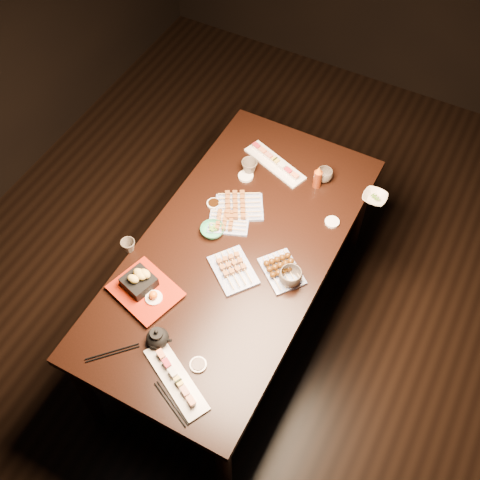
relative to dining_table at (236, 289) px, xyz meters
name	(u,v)px	position (x,y,z in m)	size (l,w,h in m)	color
ground	(251,337)	(0.13, -0.05, -0.38)	(5.00, 5.00, 0.00)	black
dining_table	(236,289)	(0.00, 0.00, 0.00)	(0.90, 1.80, 0.75)	black
sushi_platter_near	(176,378)	(0.10, -0.71, 0.40)	(0.38, 0.11, 0.05)	white
sushi_platter_far	(275,162)	(-0.08, 0.60, 0.40)	(0.38, 0.11, 0.05)	white
yakitori_plate_center	(229,221)	(-0.11, 0.13, 0.40)	(0.20, 0.15, 0.05)	#828EB6
yakitori_plate_right	(233,268)	(0.05, -0.12, 0.41)	(0.24, 0.17, 0.06)	#828EB6
yakitori_plate_left	(240,205)	(-0.10, 0.24, 0.41)	(0.24, 0.17, 0.06)	#828EB6
tsukune_plate	(282,269)	(0.26, -0.01, 0.40)	(0.22, 0.16, 0.06)	#828EB6
edamame_bowl_green	(212,230)	(-0.15, 0.04, 0.39)	(0.12, 0.12, 0.04)	#319862
edamame_bowl_cream	(375,198)	(0.49, 0.62, 0.39)	(0.13, 0.13, 0.03)	#F5E4C8
tempura_tray	(145,287)	(-0.25, -0.41, 0.43)	(0.30, 0.24, 0.11)	black
teacup_near_left	(128,246)	(-0.46, -0.24, 0.41)	(0.07, 0.07, 0.07)	#534940
teacup_mid_right	(291,277)	(0.32, -0.04, 0.42)	(0.11, 0.11, 0.09)	#534940
teacup_far_left	(249,167)	(-0.17, 0.49, 0.42)	(0.09, 0.09, 0.08)	#534940
teacup_far_right	(324,175)	(0.20, 0.62, 0.41)	(0.09, 0.09, 0.07)	#534940
teapot	(157,337)	(-0.07, -0.60, 0.43)	(0.12, 0.12, 0.10)	black
condiment_bottle	(318,177)	(0.19, 0.57, 0.45)	(0.05, 0.05, 0.14)	maroon
sauce_dish_west	(214,204)	(-0.23, 0.20, 0.38)	(0.07, 0.07, 0.01)	white
sauce_dish_east	(332,222)	(0.36, 0.38, 0.38)	(0.07, 0.07, 0.01)	white
sauce_dish_se	(198,365)	(0.15, -0.61, 0.38)	(0.08, 0.08, 0.01)	white
sauce_dish_nw	(246,176)	(-0.17, 0.44, 0.38)	(0.08, 0.08, 0.01)	white
chopsticks_near	(113,353)	(-0.21, -0.74, 0.38)	(0.24, 0.02, 0.01)	black
chopsticks_se	(171,404)	(0.13, -0.81, 0.38)	(0.23, 0.02, 0.01)	black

